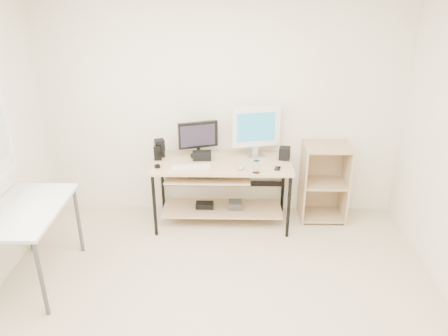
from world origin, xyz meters
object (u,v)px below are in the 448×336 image
at_px(desk, 220,180).
at_px(side_table, 27,216).
at_px(black_monitor, 198,137).
at_px(audio_controller, 158,153).
at_px(shelf_unit, 323,181).
at_px(white_imac, 256,128).

height_order(desk, side_table, same).
height_order(black_monitor, audio_controller, black_monitor).
distance_m(shelf_unit, white_imac, 1.00).
xyz_separation_m(white_imac, audio_controller, (-1.06, -0.13, -0.25)).
relative_size(shelf_unit, black_monitor, 2.10).
distance_m(side_table, shelf_unit, 3.09).
bearing_deg(shelf_unit, audio_controller, -176.35).
xyz_separation_m(desk, black_monitor, (-0.24, 0.15, 0.44)).
relative_size(side_table, white_imac, 1.75).
distance_m(side_table, black_monitor, 1.89).
xyz_separation_m(shelf_unit, audio_controller, (-1.85, -0.12, 0.38)).
bearing_deg(black_monitor, audio_controller, 176.13).
bearing_deg(desk, black_monitor, 147.85).
relative_size(desk, black_monitor, 3.49).
relative_size(black_monitor, audio_controller, 2.62).
bearing_deg(side_table, black_monitor, 40.52).
relative_size(black_monitor, white_imac, 0.75).
xyz_separation_m(shelf_unit, black_monitor, (-1.41, -0.01, 0.53)).
distance_m(white_imac, audio_controller, 1.10).
relative_size(desk, shelf_unit, 1.67).
distance_m(side_table, white_imac, 2.42).
distance_m(shelf_unit, audio_controller, 1.89).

